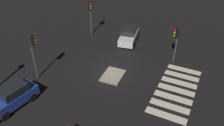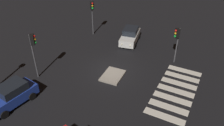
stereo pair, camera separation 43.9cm
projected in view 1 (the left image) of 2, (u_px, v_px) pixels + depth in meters
name	position (u px, v px, depth m)	size (l,w,h in m)	color
ground_plane	(112.00, 71.00, 22.37)	(80.00, 80.00, 0.00)	black
traffic_island	(113.00, 76.00, 21.64)	(2.55, 1.98, 0.18)	gray
car_white	(129.00, 36.00, 27.13)	(4.29, 2.49, 1.78)	silver
car_blue	(12.00, 97.00, 17.92)	(4.32, 2.38, 1.81)	#1E389E
traffic_light_north	(91.00, 10.00, 27.54)	(0.54, 0.54, 4.36)	#47474C
traffic_light_west	(33.00, 47.00, 19.70)	(0.54, 0.53, 4.43)	#47474C
traffic_light_east	(176.00, 37.00, 22.35)	(0.54, 0.53, 3.83)	#47474C
crosswalk_near	(176.00, 90.00, 20.01)	(7.60, 3.20, 0.02)	silver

